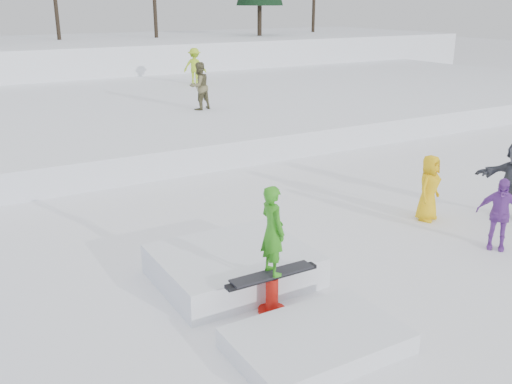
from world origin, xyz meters
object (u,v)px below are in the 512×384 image
walker_ygreen (195,66)px  jib_rail_feature (254,280)px  walker_olive (199,86)px  spectator_yellow (429,188)px  spectator_purple (499,214)px

walker_ygreen → jib_rail_feature: (-7.49, -18.65, -1.37)m
walker_olive → walker_ygreen: bearing=-128.3°
spectator_yellow → jib_rail_feature: size_ratio=0.34×
jib_rail_feature → spectator_yellow: bearing=12.1°
walker_olive → spectator_purple: size_ratio=1.20×
spectator_purple → spectator_yellow: spectator_yellow is taller
walker_olive → spectator_yellow: 11.15m
walker_ygreen → spectator_yellow: (-2.32, -17.54, -0.92)m
spectator_purple → jib_rail_feature: (-5.16, 0.73, -0.43)m
spectator_purple → walker_olive: bearing=144.0°
spectator_purple → walker_ygreen: bearing=135.2°
spectator_purple → spectator_yellow: (0.00, 1.84, 0.02)m
jib_rail_feature → walker_olive: bearing=68.8°
spectator_purple → jib_rail_feature: jib_rail_feature is taller
walker_olive → jib_rail_feature: (-4.73, -12.21, -1.38)m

